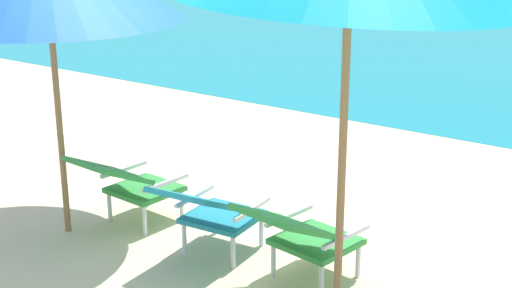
% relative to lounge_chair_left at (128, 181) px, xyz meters
% --- Properties ---
extents(ground_plane, '(40.00, 40.00, 0.00)m').
position_rel_lounge_chair_left_xyz_m(ground_plane, '(0.90, 4.02, -0.40)').
color(ground_plane, beige).
extents(lounge_chair_left, '(0.60, 0.91, 0.68)m').
position_rel_lounge_chair_left_xyz_m(lounge_chair_left, '(0.00, 0.00, 0.00)').
color(lounge_chair_left, '#338E3D').
rests_on(lounge_chair_left, ground_plane).
extents(lounge_chair_center, '(0.61, 0.92, 0.68)m').
position_rel_lounge_chair_left_xyz_m(lounge_chair_center, '(0.93, -0.08, 0.00)').
color(lounge_chair_center, teal).
rests_on(lounge_chair_center, ground_plane).
extents(lounge_chair_right, '(0.66, 0.94, 0.68)m').
position_rel_lounge_chair_left_xyz_m(lounge_chair_right, '(1.69, -0.04, 0.00)').
color(lounge_chair_right, '#338E3D').
rests_on(lounge_chair_right, ground_plane).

